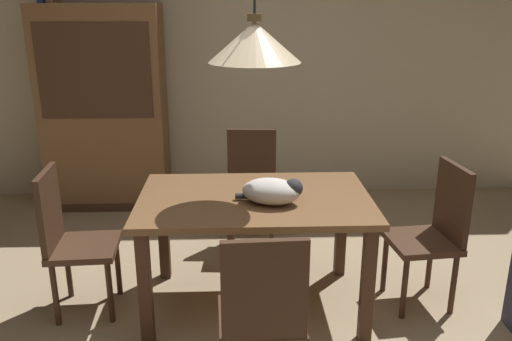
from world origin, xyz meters
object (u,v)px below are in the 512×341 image
object	(u,v)px
chair_near_front	(262,313)
chair_right_side	(434,229)
hutch_bookcase	(105,113)
chair_far_back	(251,185)
pendant_lamp	(255,42)
chair_left_side	(70,236)
cat_sleeping	(273,191)
dining_table	(255,212)

from	to	relation	value
chair_near_front	chair_right_side	size ratio (longest dim) A/B	1.00
hutch_bookcase	chair_far_back	bearing A→B (deg)	-35.86
pendant_lamp	chair_left_side	bearing A→B (deg)	-179.76
chair_right_side	hutch_bookcase	size ratio (longest dim) A/B	0.50
chair_left_side	pendant_lamp	xyz separation A→B (m)	(1.13, 0.00, 1.15)
chair_left_side	chair_right_side	world-z (taller)	same
pendant_lamp	hutch_bookcase	distance (m)	2.38
chair_far_back	cat_sleeping	size ratio (longest dim) A/B	2.32
chair_right_side	chair_far_back	distance (m)	1.42
chair_far_back	hutch_bookcase	distance (m)	1.67
chair_left_side	chair_far_back	distance (m)	1.44
pendant_lamp	cat_sleeping	bearing A→B (deg)	-48.41
dining_table	chair_near_front	xyz separation A→B (m)	(0.00, -0.88, -0.14)
chair_near_front	chair_far_back	size ratio (longest dim) A/B	1.00
chair_near_front	hutch_bookcase	distance (m)	3.04
cat_sleeping	pendant_lamp	size ratio (longest dim) A/B	0.31
pendant_lamp	hutch_bookcase	xyz separation A→B (m)	(-1.32, 1.83, -0.77)
chair_left_side	chair_right_side	distance (m)	2.26
dining_table	hutch_bookcase	xyz separation A→B (m)	(-1.32, 1.83, 0.24)
dining_table	cat_sleeping	world-z (taller)	cat_sleeping
chair_far_back	chair_near_front	bearing A→B (deg)	-90.03
cat_sleeping	pendant_lamp	distance (m)	0.85
dining_table	pendant_lamp	world-z (taller)	pendant_lamp
chair_near_front	cat_sleeping	world-z (taller)	chair_near_front
cat_sleeping	chair_near_front	bearing A→B (deg)	-97.32
chair_far_back	dining_table	bearing A→B (deg)	-90.30
dining_table	chair_right_side	size ratio (longest dim) A/B	1.51
chair_near_front	chair_far_back	distance (m)	1.76
dining_table	chair_right_side	bearing A→B (deg)	0.43
chair_near_front	chair_far_back	xyz separation A→B (m)	(0.00, 1.76, 0.00)
chair_right_side	cat_sleeping	distance (m)	1.08
chair_near_front	pendant_lamp	bearing A→B (deg)	90.25
cat_sleeping	hutch_bookcase	distance (m)	2.41
dining_table	chair_left_side	size ratio (longest dim) A/B	1.51
chair_left_side	hutch_bookcase	distance (m)	1.89
dining_table	chair_far_back	distance (m)	0.89
dining_table	chair_right_side	world-z (taller)	chair_right_side
chair_near_front	chair_right_side	distance (m)	1.43
dining_table	chair_right_side	xyz separation A→B (m)	(1.13, 0.01, -0.14)
chair_far_back	pendant_lamp	xyz separation A→B (m)	(-0.00, -0.88, 1.15)
chair_left_side	hutch_bookcase	xyz separation A→B (m)	(-0.19, 1.84, 0.38)
pendant_lamp	dining_table	bearing A→B (deg)	-84.64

